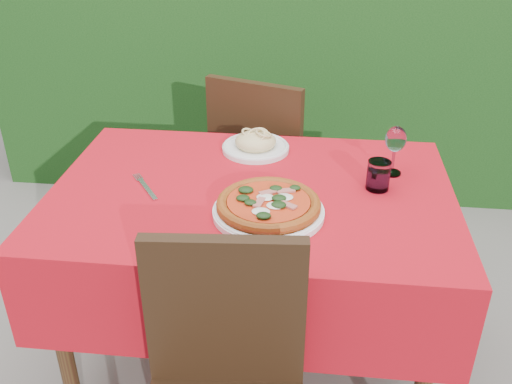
# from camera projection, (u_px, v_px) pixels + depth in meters

# --- Properties ---
(ground) EXTENTS (60.00, 60.00, 0.00)m
(ground) POSITION_uv_depth(u_px,v_px,m) (252.00, 362.00, 2.15)
(ground) COLOR #655F5B
(ground) RESTS_ON ground
(hedge) EXTENTS (3.20, 0.55, 1.78)m
(hedge) POSITION_uv_depth(u_px,v_px,m) (286.00, 23.00, 3.05)
(hedge) COLOR black
(hedge) RESTS_ON ground
(dining_table) EXTENTS (1.26, 0.86, 0.75)m
(dining_table) POSITION_uv_depth(u_px,v_px,m) (252.00, 230.00, 1.86)
(dining_table) COLOR #412C14
(dining_table) RESTS_ON ground
(chair_far) EXTENTS (0.52, 0.52, 0.91)m
(chair_far) POSITION_uv_depth(u_px,v_px,m) (264.00, 162.00, 2.47)
(chair_far) COLOR black
(chair_far) RESTS_ON ground
(pizza_plate) EXTENTS (0.33, 0.33, 0.06)m
(pizza_plate) POSITION_uv_depth(u_px,v_px,m) (269.00, 207.00, 1.64)
(pizza_plate) COLOR white
(pizza_plate) RESTS_ON dining_table
(pasta_plate) EXTENTS (0.24, 0.24, 0.07)m
(pasta_plate) POSITION_uv_depth(u_px,v_px,m) (256.00, 144.00, 2.03)
(pasta_plate) COLOR silver
(pasta_plate) RESTS_ON dining_table
(water_glass) EXTENTS (0.07, 0.07, 0.10)m
(water_glass) POSITION_uv_depth(u_px,v_px,m) (378.00, 177.00, 1.77)
(water_glass) COLOR silver
(water_glass) RESTS_ON dining_table
(wine_glass) EXTENTS (0.07, 0.07, 0.17)m
(wine_glass) POSITION_uv_depth(u_px,v_px,m) (396.00, 141.00, 1.83)
(wine_glass) COLOR silver
(wine_glass) RESTS_ON dining_table
(fork) EXTENTS (0.14, 0.18, 0.01)m
(fork) POSITION_uv_depth(u_px,v_px,m) (147.00, 189.00, 1.78)
(fork) COLOR silver
(fork) RESTS_ON dining_table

